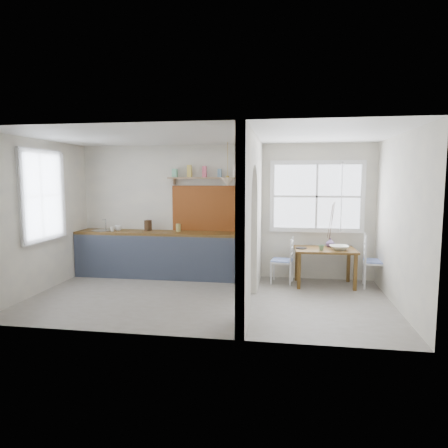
# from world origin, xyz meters

# --- Properties ---
(floor) EXTENTS (5.80, 3.20, 0.01)m
(floor) POSITION_xyz_m (0.00, 0.00, 0.00)
(floor) COLOR gray
(floor) RESTS_ON ground
(ceiling) EXTENTS (5.80, 3.20, 0.01)m
(ceiling) POSITION_xyz_m (0.00, 0.00, 2.60)
(ceiling) COLOR beige
(ceiling) RESTS_ON walls
(walls) EXTENTS (5.81, 3.21, 2.60)m
(walls) POSITION_xyz_m (0.00, 0.00, 1.30)
(walls) COLOR beige
(walls) RESTS_ON floor
(partition) EXTENTS (0.12, 3.20, 2.60)m
(partition) POSITION_xyz_m (0.70, 0.06, 1.45)
(partition) COLOR beige
(partition) RESTS_ON floor
(kitchen_window) EXTENTS (0.10, 1.16, 1.50)m
(kitchen_window) POSITION_xyz_m (-2.87, 0.00, 1.65)
(kitchen_window) COLOR white
(kitchen_window) RESTS_ON walls
(nook_window) EXTENTS (1.76, 0.10, 1.30)m
(nook_window) POSITION_xyz_m (1.80, 1.56, 1.60)
(nook_window) COLOR white
(nook_window) RESTS_ON walls
(counter) EXTENTS (3.50, 0.60, 0.90)m
(counter) POSITION_xyz_m (-1.13, 1.33, 0.46)
(counter) COLOR brown
(counter) RESTS_ON floor
(sink) EXTENTS (0.40, 0.40, 0.02)m
(sink) POSITION_xyz_m (-2.43, 1.30, 0.89)
(sink) COLOR #BABBBE
(sink) RESTS_ON counter
(backsplash) EXTENTS (1.65, 0.03, 0.90)m
(backsplash) POSITION_xyz_m (-0.20, 1.58, 1.35)
(backsplash) COLOR brown
(backsplash) RESTS_ON walls
(shelf) EXTENTS (1.75, 0.20, 0.21)m
(shelf) POSITION_xyz_m (-0.20, 1.49, 2.00)
(shelf) COLOR #937756
(shelf) RESTS_ON walls
(pendant_lamp) EXTENTS (0.26, 0.26, 0.16)m
(pendant_lamp) POSITION_xyz_m (0.15, 1.15, 1.88)
(pendant_lamp) COLOR #F3E2C1
(pendant_lamp) RESTS_ON ceiling
(utensil_rail) EXTENTS (0.02, 0.50, 0.02)m
(utensil_rail) POSITION_xyz_m (0.61, 0.90, 1.45)
(utensil_rail) COLOR #BABBBE
(utensil_rail) RESTS_ON partition
(dining_table) EXTENTS (1.11, 0.77, 0.68)m
(dining_table) POSITION_xyz_m (1.94, 1.13, 0.34)
(dining_table) COLOR brown
(dining_table) RESTS_ON floor
(chair_left) EXTENTS (0.43, 0.43, 0.85)m
(chair_left) POSITION_xyz_m (1.17, 1.18, 0.43)
(chair_left) COLOR silver
(chair_left) RESTS_ON floor
(chair_right) EXTENTS (0.49, 0.49, 0.95)m
(chair_right) POSITION_xyz_m (2.83, 1.11, 0.48)
(chair_right) COLOR silver
(chair_right) RESTS_ON floor
(kettle) EXTENTS (0.21, 0.18, 0.22)m
(kettle) POSITION_xyz_m (0.47, 1.25, 1.01)
(kettle) COLOR white
(kettle) RESTS_ON counter
(mug_a) EXTENTS (0.12, 0.12, 0.09)m
(mug_a) POSITION_xyz_m (-2.17, 1.21, 0.95)
(mug_a) COLOR white
(mug_a) RESTS_ON counter
(mug_b) EXTENTS (0.15, 0.15, 0.11)m
(mug_b) POSITION_xyz_m (-2.09, 1.31, 0.95)
(mug_b) COLOR white
(mug_b) RESTS_ON counter
(knife_block) EXTENTS (0.12, 0.15, 0.21)m
(knife_block) POSITION_xyz_m (-1.49, 1.40, 1.01)
(knife_block) COLOR #432814
(knife_block) RESTS_ON counter
(jar) EXTENTS (0.13, 0.13, 0.15)m
(jar) POSITION_xyz_m (-0.86, 1.37, 0.98)
(jar) COLOR tan
(jar) RESTS_ON counter
(towel_magenta) EXTENTS (0.02, 0.03, 0.53)m
(towel_magenta) POSITION_xyz_m (0.58, 0.99, 0.28)
(towel_magenta) COLOR #B6143C
(towel_magenta) RESTS_ON counter
(towel_orange) EXTENTS (0.02, 0.03, 0.52)m
(towel_orange) POSITION_xyz_m (0.58, 0.94, 0.25)
(towel_orange) COLOR orange
(towel_orange) RESTS_ON counter
(bowl) EXTENTS (0.36, 0.36, 0.08)m
(bowl) POSITION_xyz_m (2.17, 1.04, 0.72)
(bowl) COLOR silver
(bowl) RESTS_ON dining_table
(table_cup) EXTENTS (0.13, 0.13, 0.09)m
(table_cup) POSITION_xyz_m (1.86, 0.94, 0.72)
(table_cup) COLOR #5B8059
(table_cup) RESTS_ON dining_table
(plate) EXTENTS (0.27, 0.27, 0.02)m
(plate) POSITION_xyz_m (1.51, 1.09, 0.68)
(plate) COLOR black
(plate) RESTS_ON dining_table
(vase) EXTENTS (0.17, 0.17, 0.17)m
(vase) POSITION_xyz_m (2.05, 1.32, 0.76)
(vase) COLOR #5A436C
(vase) RESTS_ON dining_table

